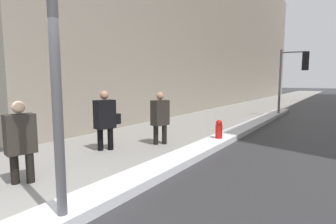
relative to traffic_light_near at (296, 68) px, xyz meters
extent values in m
cube|color=gray|center=(-3.11, 1.82, -2.43)|extent=(4.00, 80.00, 0.01)
cube|color=white|center=(-0.91, -6.12, -2.36)|extent=(0.66, 17.29, 0.16)
cube|color=gray|center=(-8.11, 6.82, 3.73)|extent=(6.00, 36.00, 12.34)
cylinder|color=#515156|center=(-0.77, -12.62, -0.17)|extent=(0.12, 0.12, 4.54)
cylinder|color=#515156|center=(-0.69, -0.14, -0.75)|extent=(0.11, 0.11, 3.39)
cylinder|color=#515156|center=(-0.15, -0.05, 0.80)|extent=(1.10, 0.25, 0.07)
cube|color=black|center=(0.39, 0.04, 0.35)|extent=(0.33, 0.25, 0.90)
sphere|color=red|center=(0.37, 0.16, 0.64)|extent=(0.19, 0.19, 0.19)
sphere|color=orange|center=(0.37, 0.16, 0.35)|extent=(0.19, 0.19, 0.19)
sphere|color=green|center=(0.37, 0.16, 0.06)|extent=(0.19, 0.19, 0.19)
cylinder|color=black|center=(-2.49, -12.08, -2.05)|extent=(0.14, 0.14, 0.78)
cylinder|color=black|center=(-2.65, -12.27, -2.05)|extent=(0.14, 0.14, 0.78)
cube|color=#2D2823|center=(-2.57, -12.18, -1.55)|extent=(0.37, 0.52, 0.69)
sphere|color=beige|center=(-2.57, -12.18, -1.08)|extent=(0.21, 0.21, 0.21)
cylinder|color=black|center=(-2.97, -9.70, -2.02)|extent=(0.15, 0.15, 0.84)
cylinder|color=black|center=(-3.13, -9.90, -2.02)|extent=(0.15, 0.15, 0.84)
cube|color=black|center=(-3.05, -9.80, -1.49)|extent=(0.40, 0.56, 0.73)
sphere|color=tan|center=(-3.05, -9.80, -0.99)|extent=(0.23, 0.23, 0.23)
cube|color=black|center=(-2.98, -9.46, -1.64)|extent=(0.14, 0.24, 0.28)
cylinder|color=black|center=(-2.16, -8.39, -2.04)|extent=(0.14, 0.14, 0.80)
cylinder|color=black|center=(-2.32, -8.58, -2.04)|extent=(0.14, 0.14, 0.80)
cube|color=#2D2823|center=(-2.24, -8.49, -1.52)|extent=(0.38, 0.54, 0.70)
sphere|color=tan|center=(-2.24, -8.49, -1.05)|extent=(0.22, 0.22, 0.22)
cylinder|color=red|center=(-0.89, -7.47, -2.16)|extent=(0.20, 0.20, 0.55)
sphere|color=red|center=(-0.89, -7.47, -1.83)|extent=(0.18, 0.18, 0.18)
camera|label=1|loc=(2.01, -14.45, -0.65)|focal=28.00mm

